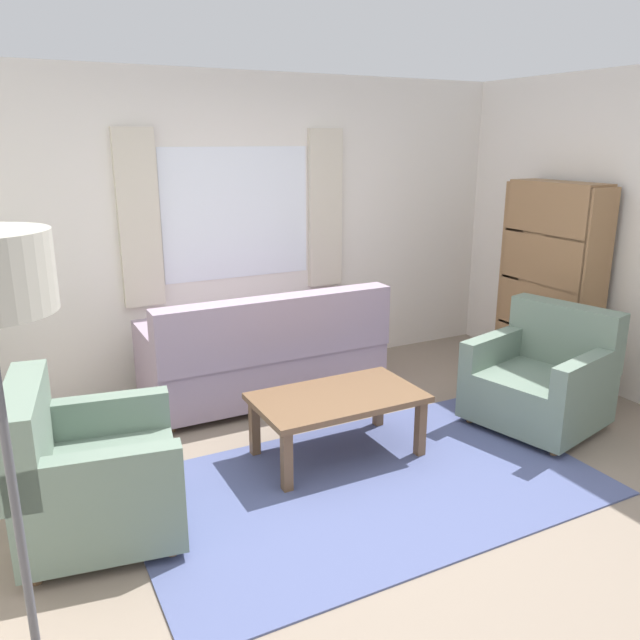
{
  "coord_description": "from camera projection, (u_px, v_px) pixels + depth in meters",
  "views": [
    {
      "loc": [
        -1.86,
        -2.93,
        2.06
      ],
      "look_at": [
        0.02,
        0.7,
        0.89
      ],
      "focal_mm": 35.47,
      "sensor_mm": 36.0,
      "label": 1
    }
  ],
  "objects": [
    {
      "name": "armchair_right",
      "position": [
        542.0,
        379.0,
        4.66
      ],
      "size": [
        1.0,
        1.01,
        0.88
      ],
      "rotation": [
        0.0,
        0.0,
        -1.33
      ],
      "color": "slate",
      "rests_on": "ground_plane"
    },
    {
      "name": "coffee_table",
      "position": [
        338.0,
        403.0,
        4.17
      ],
      "size": [
        1.1,
        0.64,
        0.44
      ],
      "color": "brown",
      "rests_on": "ground_plane"
    },
    {
      "name": "ground_plane",
      "position": [
        370.0,
        486.0,
        3.89
      ],
      "size": [
        6.24,
        6.24,
        0.0
      ],
      "primitive_type": "plane",
      "color": "gray"
    },
    {
      "name": "couch",
      "position": [
        266.0,
        357.0,
        5.1
      ],
      "size": [
        1.9,
        0.82,
        0.92
      ],
      "rotation": [
        0.0,
        0.0,
        3.14
      ],
      "color": "#998499",
      "rests_on": "ground_plane"
    },
    {
      "name": "bookshelf",
      "position": [
        550.0,
        280.0,
        5.43
      ],
      "size": [
        0.3,
        0.94,
        1.72
      ],
      "rotation": [
        0.0,
        0.0,
        1.57
      ],
      "color": "olive",
      "rests_on": "ground_plane"
    },
    {
      "name": "wall_back",
      "position": [
        235.0,
        230.0,
        5.46
      ],
      "size": [
        5.32,
        0.12,
        2.6
      ],
      "primitive_type": "cube",
      "color": "silver",
      "rests_on": "ground_plane"
    },
    {
      "name": "armchair_left",
      "position": [
        88.0,
        474.0,
        3.34
      ],
      "size": [
        0.94,
        0.96,
        0.88
      ],
      "rotation": [
        0.0,
        0.0,
        1.41
      ],
      "color": "slate",
      "rests_on": "ground_plane"
    },
    {
      "name": "window_with_curtains",
      "position": [
        238.0,
        214.0,
        5.35
      ],
      "size": [
        1.98,
        0.07,
        1.4
      ],
      "color": "white"
    },
    {
      "name": "area_rug",
      "position": [
        370.0,
        486.0,
        3.89
      ],
      "size": [
        2.79,
        1.65,
        0.01
      ],
      "primitive_type": "cube",
      "color": "#4C5684",
      "rests_on": "ground_plane"
    }
  ]
}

